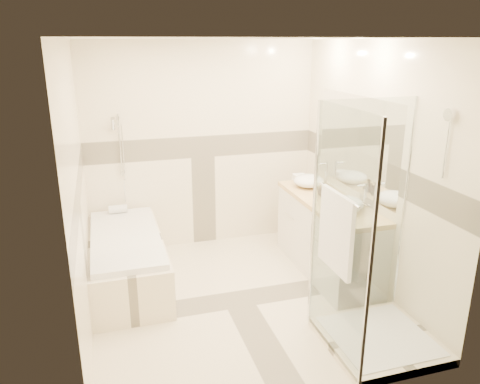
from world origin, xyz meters
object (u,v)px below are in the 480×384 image
object	(u,v)px
vanity	(328,236)
amenity_bottle_a	(328,193)
vessel_sink_far	(345,204)
vessel_sink_near	(309,181)
amenity_bottle_b	(323,190)
bathtub	(127,257)
shower_enclosure	(366,290)

from	to	relation	value
vanity	amenity_bottle_a	world-z (taller)	amenity_bottle_a
vanity	vessel_sink_far	size ratio (longest dim) A/B	4.33
vessel_sink_near	amenity_bottle_b	distance (m)	0.37
bathtub	vessel_sink_near	world-z (taller)	vessel_sink_near
amenity_bottle_a	bathtub	bearing A→B (deg)	170.79
shower_enclosure	amenity_bottle_b	world-z (taller)	shower_enclosure
vessel_sink_near	amenity_bottle_b	xyz separation A→B (m)	(0.00, -0.37, 0.00)
vanity	amenity_bottle_a	size ratio (longest dim) A/B	10.91
amenity_bottle_b	bathtub	bearing A→B (deg)	174.17
bathtub	shower_enclosure	bearing A→B (deg)	-41.10
shower_enclosure	vessel_sink_near	distance (m)	1.84
bathtub	amenity_bottle_a	bearing A→B (deg)	-9.21
shower_enclosure	vessel_sink_far	bearing A→B (deg)	73.44
vessel_sink_near	vanity	bearing A→B (deg)	-87.73
bathtub	shower_enclosure	distance (m)	2.47
vanity	shower_enclosure	world-z (taller)	shower_enclosure
vanity	shower_enclosure	xyz separation A→B (m)	(-0.29, -1.27, 0.08)
bathtub	amenity_bottle_a	distance (m)	2.24
bathtub	vessel_sink_near	bearing A→B (deg)	4.13
vanity	vessel_sink_near	distance (m)	0.71
vanity	amenity_bottle_a	xyz separation A→B (m)	(-0.02, 0.00, 0.50)
bathtub	amenity_bottle_a	size ratio (longest dim) A/B	11.45
vessel_sink_near	amenity_bottle_b	bearing A→B (deg)	-90.00
vessel_sink_far	amenity_bottle_b	world-z (taller)	same
amenity_bottle_a	amenity_bottle_b	distance (m)	0.13
vessel_sink_near	amenity_bottle_b	size ratio (longest dim) A/B	2.39
vanity	amenity_bottle_b	distance (m)	0.52
vanity	amenity_bottle_a	distance (m)	0.50
vanity	amenity_bottle_b	xyz separation A→B (m)	(-0.02, 0.13, 0.50)
amenity_bottle_a	vessel_sink_near	bearing A→B (deg)	90.00
vessel_sink_far	bathtub	bearing A→B (deg)	161.72
shower_enclosure	vessel_sink_far	distance (m)	1.04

